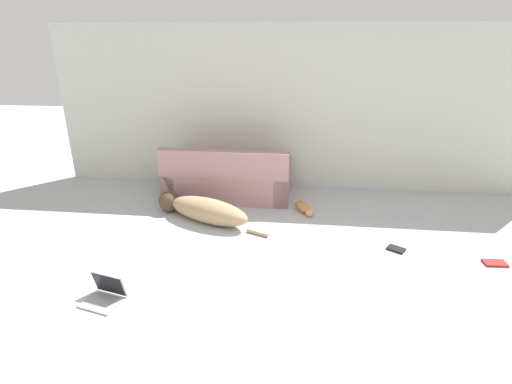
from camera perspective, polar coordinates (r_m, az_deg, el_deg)
ground_plane at (r=3.23m, az=4.26°, el=-23.24°), size 20.00×20.00×0.00m
wall_back at (r=6.06m, az=6.12°, el=11.59°), size 7.39×0.06×2.40m
couch at (r=5.87m, az=-4.06°, el=1.77°), size 1.82×0.85×0.79m
dog at (r=5.19m, az=-7.62°, el=-2.48°), size 1.59×0.85×0.31m
cat at (r=5.45m, az=6.89°, el=-2.23°), size 0.30×0.48×0.13m
laptop_open at (r=3.99m, az=-20.69°, el=-13.22°), size 0.40×0.36×0.24m
book_red at (r=4.97m, az=30.96°, el=-8.70°), size 0.24×0.14×0.02m
book_black at (r=4.79m, az=19.38°, el=-7.69°), size 0.23×0.21×0.02m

